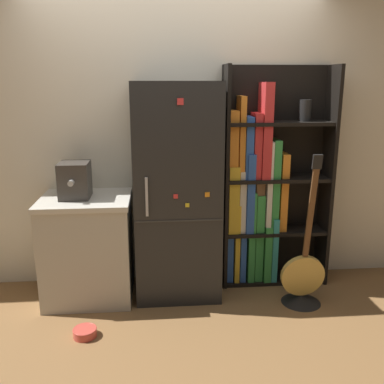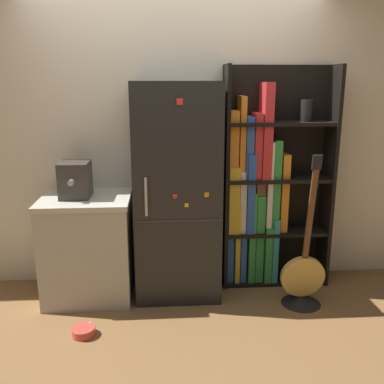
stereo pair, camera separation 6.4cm
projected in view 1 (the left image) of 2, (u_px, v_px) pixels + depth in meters
ground_plane at (179, 299)px, 3.60m from camera, size 16.00×16.00×0.00m
wall_back at (175, 138)px, 3.73m from camera, size 8.00×0.05×2.60m
refrigerator at (177, 192)px, 3.54m from camera, size 0.69×0.60×1.78m
bookshelf at (262, 191)px, 3.77m from camera, size 0.94×0.31×1.91m
kitchen_counter at (88, 247)px, 3.56m from camera, size 0.72×0.64×0.87m
espresso_machine at (75, 180)px, 3.42m from camera, size 0.23×0.32×0.29m
guitar at (302, 283)px, 3.50m from camera, size 0.36×0.32×1.26m
pet_bowl at (85, 332)px, 3.06m from camera, size 0.17×0.17×0.06m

